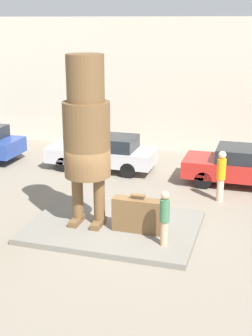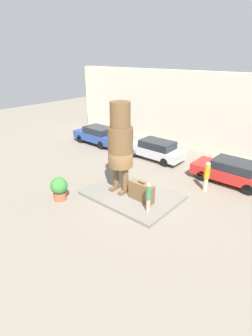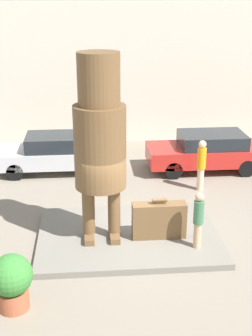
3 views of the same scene
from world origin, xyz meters
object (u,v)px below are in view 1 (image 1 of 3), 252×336
Objects in this scene: parked_car_silver at (103,152)px; statue_figure at (87,129)px; giant_suitcase at (138,215)px; tourist at (165,216)px; worker_hivis at (221,174)px; parked_car_red at (245,165)px.

statue_figure is at bearing 105.29° from parked_car_silver.
giant_suitcase is (1.56, -0.12, -2.42)m from statue_figure.
parked_car_silver is (-3.11, 5.77, 0.10)m from giant_suitcase.
statue_figure is at bearing 162.83° from tourist.
worker_hivis is at bearing 156.12° from parked_car_silver.
statue_figure is at bearing 51.24° from parked_car_red.
parked_car_red is at bearing 63.51° from giant_suitcase.
tourist is 6.35m from parked_car_red.
statue_figure is 5.35m from worker_hivis.
parked_car_silver is 2.50× the size of worker_hivis.
giant_suitcase is 1.18m from tourist.
giant_suitcase is 6.55m from parked_car_silver.
tourist reaches higher than giant_suitcase.
tourist is at bearing -17.17° from statue_figure.
giant_suitcase is at bearing 144.71° from tourist.
statue_figure is 2.88m from giant_suitcase.
worker_hivis is at bearing 43.58° from statue_figure.
statue_figure is 2.76× the size of worker_hivis.
statue_figure is 3.32m from tourist.
parked_car_silver is at bearing 105.29° from statue_figure.
tourist is at bearing 122.11° from parked_car_silver.
worker_hivis reaches higher than parked_car_silver.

